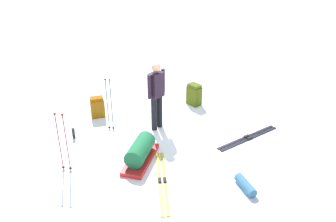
{
  "coord_description": "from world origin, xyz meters",
  "views": [
    {
      "loc": [
        -3.58,
        6.32,
        4.48
      ],
      "look_at": [
        0.0,
        0.0,
        0.7
      ],
      "focal_mm": 38.6,
      "sensor_mm": 36.0,
      "label": 1
    }
  ],
  "objects_px": {
    "ski_poles_planted_far": "(62,140)",
    "thermos_bottle": "(74,133)",
    "backpack_bright": "(98,107)",
    "sleeping_mat_rolled": "(245,185)",
    "ski_pair_far": "(162,181)",
    "skier_standing": "(157,92)",
    "ski_poles_planted_near": "(109,102)",
    "ski_pair_near": "(248,138)",
    "backpack_large_dark": "(194,95)",
    "gear_sled": "(140,152)"
  },
  "relations": [
    {
      "from": "ski_pair_far",
      "to": "thermos_bottle",
      "type": "distance_m",
      "value": 2.65
    },
    {
      "from": "ski_poles_planted_far",
      "to": "sleeping_mat_rolled",
      "type": "bearing_deg",
      "value": -159.89
    },
    {
      "from": "ski_pair_near",
      "to": "gear_sled",
      "type": "bearing_deg",
      "value": 49.9
    },
    {
      "from": "ski_poles_planted_near",
      "to": "ski_poles_planted_far",
      "type": "relative_size",
      "value": 1.02
    },
    {
      "from": "thermos_bottle",
      "to": "ski_pair_near",
      "type": "bearing_deg",
      "value": -150.59
    },
    {
      "from": "ski_poles_planted_near",
      "to": "gear_sled",
      "type": "distance_m",
      "value": 1.61
    },
    {
      "from": "ski_pair_near",
      "to": "ski_pair_far",
      "type": "height_order",
      "value": "same"
    },
    {
      "from": "ski_pair_far",
      "to": "ski_poles_planted_far",
      "type": "relative_size",
      "value": 1.29
    },
    {
      "from": "ski_poles_planted_far",
      "to": "thermos_bottle",
      "type": "relative_size",
      "value": 5.07
    },
    {
      "from": "ski_pair_far",
      "to": "ski_poles_planted_near",
      "type": "xyz_separation_m",
      "value": [
        2.09,
        -1.1,
        0.73
      ]
    },
    {
      "from": "gear_sled",
      "to": "sleeping_mat_rolled",
      "type": "xyz_separation_m",
      "value": [
        -2.23,
        -0.22,
        -0.13
      ]
    },
    {
      "from": "backpack_large_dark",
      "to": "backpack_bright",
      "type": "height_order",
      "value": "backpack_large_dark"
    },
    {
      "from": "ski_pair_near",
      "to": "ski_pair_far",
      "type": "distance_m",
      "value": 2.55
    },
    {
      "from": "ski_poles_planted_near",
      "to": "sleeping_mat_rolled",
      "type": "bearing_deg",
      "value": 171.75
    },
    {
      "from": "ski_pair_far",
      "to": "skier_standing",
      "type": "bearing_deg",
      "value": -56.13
    },
    {
      "from": "skier_standing",
      "to": "sleeping_mat_rolled",
      "type": "bearing_deg",
      "value": 156.37
    },
    {
      "from": "gear_sled",
      "to": "thermos_bottle",
      "type": "bearing_deg",
      "value": -0.04
    },
    {
      "from": "backpack_large_dark",
      "to": "gear_sled",
      "type": "xyz_separation_m",
      "value": [
        -0.2,
        3.0,
        -0.07
      ]
    },
    {
      "from": "skier_standing",
      "to": "gear_sled",
      "type": "relative_size",
      "value": 1.3
    },
    {
      "from": "ski_poles_planted_far",
      "to": "thermos_bottle",
      "type": "distance_m",
      "value": 1.39
    },
    {
      "from": "ski_pair_far",
      "to": "backpack_large_dark",
      "type": "height_order",
      "value": "backpack_large_dark"
    },
    {
      "from": "ski_pair_far",
      "to": "ski_poles_planted_near",
      "type": "bearing_deg",
      "value": -27.87
    },
    {
      "from": "backpack_bright",
      "to": "ski_poles_planted_far",
      "type": "height_order",
      "value": "ski_poles_planted_far"
    },
    {
      "from": "ski_poles_planted_far",
      "to": "backpack_bright",
      "type": "bearing_deg",
      "value": -66.37
    },
    {
      "from": "ski_poles_planted_near",
      "to": "ski_poles_planted_far",
      "type": "height_order",
      "value": "ski_poles_planted_near"
    },
    {
      "from": "ski_pair_near",
      "to": "ski_poles_planted_near",
      "type": "height_order",
      "value": "ski_poles_planted_near"
    },
    {
      "from": "skier_standing",
      "to": "thermos_bottle",
      "type": "relative_size",
      "value": 6.54
    },
    {
      "from": "ski_poles_planted_far",
      "to": "backpack_large_dark",
      "type": "bearing_deg",
      "value": -102.96
    },
    {
      "from": "backpack_bright",
      "to": "sleeping_mat_rolled",
      "type": "relative_size",
      "value": 0.99
    },
    {
      "from": "ski_pair_near",
      "to": "ski_poles_planted_far",
      "type": "xyz_separation_m",
      "value": [
        2.82,
        3.02,
        0.72
      ]
    },
    {
      "from": "ski_poles_planted_far",
      "to": "gear_sled",
      "type": "bearing_deg",
      "value": -138.14
    },
    {
      "from": "sleeping_mat_rolled",
      "to": "thermos_bottle",
      "type": "height_order",
      "value": "thermos_bottle"
    },
    {
      "from": "sleeping_mat_rolled",
      "to": "backpack_bright",
      "type": "bearing_deg",
      "value": -11.93
    },
    {
      "from": "ski_pair_near",
      "to": "ski_poles_planted_far",
      "type": "distance_m",
      "value": 4.19
    },
    {
      "from": "ski_poles_planted_far",
      "to": "thermos_bottle",
      "type": "xyz_separation_m",
      "value": [
        0.74,
        -1.01,
        -0.6
      ]
    },
    {
      "from": "backpack_large_dark",
      "to": "ski_poles_planted_near",
      "type": "bearing_deg",
      "value": 63.42
    },
    {
      "from": "ski_pair_far",
      "to": "backpack_bright",
      "type": "xyz_separation_m",
      "value": [
        2.81,
        -1.49,
        0.25
      ]
    },
    {
      "from": "sleeping_mat_rolled",
      "to": "thermos_bottle",
      "type": "xyz_separation_m",
      "value": [
        4.1,
        0.22,
        0.04
      ]
    },
    {
      "from": "backpack_bright",
      "to": "thermos_bottle",
      "type": "height_order",
      "value": "backpack_bright"
    },
    {
      "from": "ski_pair_far",
      "to": "ski_poles_planted_near",
      "type": "relative_size",
      "value": 1.26
    },
    {
      "from": "ski_poles_planted_far",
      "to": "ski_pair_far",
      "type": "bearing_deg",
      "value": -161.07
    },
    {
      "from": "backpack_bright",
      "to": "ski_poles_planted_near",
      "type": "relative_size",
      "value": 0.41
    },
    {
      "from": "ski_pair_far",
      "to": "backpack_large_dark",
      "type": "xyz_separation_m",
      "value": [
        0.95,
        -3.37,
        0.28
      ]
    },
    {
      "from": "skier_standing",
      "to": "ski_pair_near",
      "type": "relative_size",
      "value": 1.0
    },
    {
      "from": "ski_poles_planted_near",
      "to": "ski_pair_far",
      "type": "bearing_deg",
      "value": 152.13
    },
    {
      "from": "backpack_large_dark",
      "to": "gear_sled",
      "type": "relative_size",
      "value": 0.46
    },
    {
      "from": "backpack_bright",
      "to": "thermos_bottle",
      "type": "relative_size",
      "value": 2.1
    },
    {
      "from": "ski_poles_planted_near",
      "to": "sleeping_mat_rolled",
      "type": "xyz_separation_m",
      "value": [
        -3.57,
        0.52,
        -0.66
      ]
    },
    {
      "from": "ski_pair_near",
      "to": "backpack_bright",
      "type": "height_order",
      "value": "backpack_bright"
    },
    {
      "from": "sleeping_mat_rolled",
      "to": "ski_poles_planted_near",
      "type": "bearing_deg",
      "value": -8.25
    }
  ]
}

